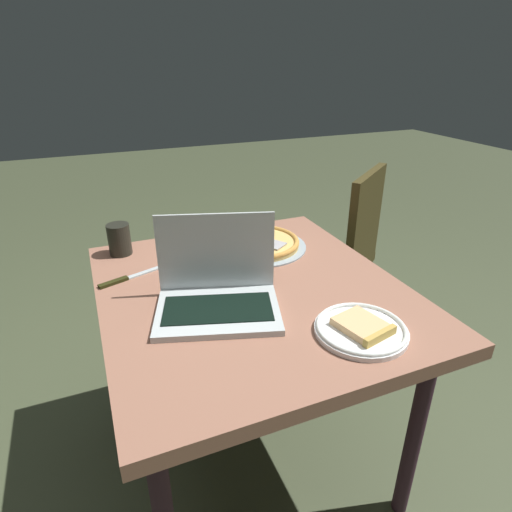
% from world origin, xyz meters
% --- Properties ---
extents(ground_plane, '(12.00, 12.00, 0.00)m').
position_xyz_m(ground_plane, '(0.00, 0.00, 0.00)').
color(ground_plane, '#414930').
extents(dining_table, '(1.01, 0.91, 0.75)m').
position_xyz_m(dining_table, '(0.00, 0.00, 0.67)').
color(dining_table, '#8E5D49').
rests_on(dining_table, ground_plane).
extents(laptop, '(0.34, 0.40, 0.25)m').
position_xyz_m(laptop, '(-0.07, 0.13, 0.80)').
color(laptop, silver).
rests_on(laptop, dining_table).
extents(pizza_plate, '(0.24, 0.24, 0.04)m').
position_xyz_m(pizza_plate, '(-0.33, -0.17, 0.76)').
color(pizza_plate, white).
rests_on(pizza_plate, dining_table).
extents(pizza_tray, '(0.36, 0.36, 0.04)m').
position_xyz_m(pizza_tray, '(0.27, -0.14, 0.77)').
color(pizza_tray, '#94A5AE').
rests_on(pizza_tray, dining_table).
extents(table_knife, '(0.09, 0.22, 0.01)m').
position_xyz_m(table_knife, '(0.20, 0.36, 0.75)').
color(table_knife, '#AFBDBF').
rests_on(table_knife, dining_table).
extents(drink_cup, '(0.08, 0.08, 0.11)m').
position_xyz_m(drink_cup, '(0.41, 0.35, 0.81)').
color(drink_cup, black).
rests_on(drink_cup, dining_table).
extents(chair_near, '(0.60, 0.60, 0.94)m').
position_xyz_m(chair_near, '(0.53, -0.68, 0.53)').
color(chair_near, '#3A3116').
rests_on(chair_near, ground_plane).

